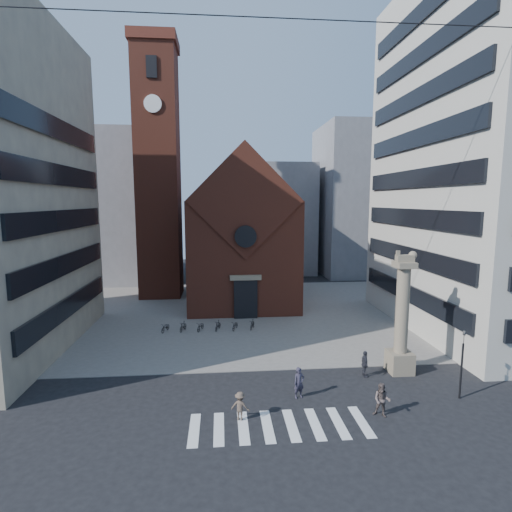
{
  "coord_description": "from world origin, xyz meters",
  "views": [
    {
      "loc": [
        -2.49,
        -22.83,
        12.02
      ],
      "look_at": [
        0.27,
        8.0,
        7.73
      ],
      "focal_mm": 28.0,
      "sensor_mm": 36.0,
      "label": 1
    }
  ],
  "objects_px": {
    "pedestrian_1": "(382,400)",
    "scooter_0": "(166,327)",
    "pedestrian_2": "(365,364)",
    "traffic_light": "(462,363)",
    "pedestrian_0": "(299,383)",
    "lion_column": "(402,325)"
  },
  "relations": [
    {
      "from": "pedestrian_2",
      "to": "scooter_0",
      "type": "distance_m",
      "value": 18.43
    },
    {
      "from": "scooter_0",
      "to": "pedestrian_2",
      "type": "bearing_deg",
      "value": -17.94
    },
    {
      "from": "pedestrian_0",
      "to": "lion_column",
      "type": "bearing_deg",
      "value": 2.62
    },
    {
      "from": "scooter_0",
      "to": "traffic_light",
      "type": "bearing_deg",
      "value": -18.06
    },
    {
      "from": "pedestrian_1",
      "to": "scooter_0",
      "type": "distance_m",
      "value": 21.19
    },
    {
      "from": "lion_column",
      "to": "scooter_0",
      "type": "bearing_deg",
      "value": 149.77
    },
    {
      "from": "pedestrian_0",
      "to": "pedestrian_2",
      "type": "bearing_deg",
      "value": 7.72
    },
    {
      "from": "pedestrian_0",
      "to": "scooter_0",
      "type": "height_order",
      "value": "pedestrian_0"
    },
    {
      "from": "pedestrian_1",
      "to": "scooter_0",
      "type": "relative_size",
      "value": 1.24
    },
    {
      "from": "pedestrian_1",
      "to": "traffic_light",
      "type": "bearing_deg",
      "value": 46.62
    },
    {
      "from": "pedestrian_2",
      "to": "scooter_0",
      "type": "relative_size",
      "value": 1.18
    },
    {
      "from": "pedestrian_2",
      "to": "scooter_0",
      "type": "bearing_deg",
      "value": 56.01
    },
    {
      "from": "traffic_light",
      "to": "scooter_0",
      "type": "xyz_separation_m",
      "value": [
        -19.64,
        14.29,
        -1.83
      ]
    },
    {
      "from": "traffic_light",
      "to": "scooter_0",
      "type": "bearing_deg",
      "value": 143.97
    },
    {
      "from": "traffic_light",
      "to": "pedestrian_2",
      "type": "height_order",
      "value": "traffic_light"
    },
    {
      "from": "pedestrian_2",
      "to": "scooter_0",
      "type": "height_order",
      "value": "pedestrian_2"
    },
    {
      "from": "lion_column",
      "to": "traffic_light",
      "type": "distance_m",
      "value": 4.62
    },
    {
      "from": "lion_column",
      "to": "scooter_0",
      "type": "distance_m",
      "value": 20.65
    },
    {
      "from": "pedestrian_1",
      "to": "scooter_0",
      "type": "height_order",
      "value": "pedestrian_1"
    },
    {
      "from": "pedestrian_0",
      "to": "pedestrian_1",
      "type": "relative_size",
      "value": 1.0
    },
    {
      "from": "pedestrian_2",
      "to": "pedestrian_0",
      "type": "bearing_deg",
      "value": 118.23
    },
    {
      "from": "lion_column",
      "to": "pedestrian_0",
      "type": "xyz_separation_m",
      "value": [
        -7.81,
        -3.03,
        -2.49
      ]
    }
  ]
}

